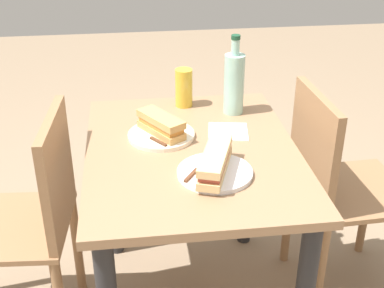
{
  "coord_description": "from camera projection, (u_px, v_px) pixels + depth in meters",
  "views": [
    {
      "loc": [
        -1.55,
        0.2,
        1.57
      ],
      "look_at": [
        0.0,
        0.0,
        0.74
      ],
      "focal_mm": 49.14,
      "sensor_mm": 36.0,
      "label": 1
    }
  ],
  "objects": [
    {
      "name": "knife_near",
      "position": [
        151.0,
        138.0,
        1.81
      ],
      "size": [
        0.15,
        0.12,
        0.01
      ],
      "color": "silver",
      "rests_on": "plate_near"
    },
    {
      "name": "beer_glass",
      "position": [
        184.0,
        88.0,
        2.06
      ],
      "size": [
        0.07,
        0.07,
        0.15
      ],
      "primitive_type": "cylinder",
      "color": "gold",
      "rests_on": "dining_table"
    },
    {
      "name": "baguette_sandwich_far",
      "position": [
        215.0,
        161.0,
        1.6
      ],
      "size": [
        0.26,
        0.15,
        0.07
      ],
      "color": "#DBB77A",
      "rests_on": "plate_far"
    },
    {
      "name": "dining_table",
      "position": [
        192.0,
        183.0,
        1.84
      ],
      "size": [
        0.91,
        0.71,
        0.72
      ],
      "color": "#997251",
      "rests_on": "ground"
    },
    {
      "name": "plate_near",
      "position": [
        161.0,
        135.0,
        1.85
      ],
      "size": [
        0.24,
        0.24,
        0.01
      ],
      "primitive_type": "cylinder",
      "color": "silver",
      "rests_on": "dining_table"
    },
    {
      "name": "plate_far",
      "position": [
        215.0,
        173.0,
        1.62
      ],
      "size": [
        0.24,
        0.24,
        0.01
      ],
      "primitive_type": "cylinder",
      "color": "white",
      "rests_on": "dining_table"
    },
    {
      "name": "knife_far",
      "position": [
        197.0,
        170.0,
        1.62
      ],
      "size": [
        0.16,
        0.11,
        0.01
      ],
      "color": "silver",
      "rests_on": "plate_far"
    },
    {
      "name": "paper_napkin",
      "position": [
        228.0,
        132.0,
        1.89
      ],
      "size": [
        0.16,
        0.16,
        0.0
      ],
      "primitive_type": "cube",
      "rotation": [
        0.0,
        0.0,
        -0.16
      ],
      "color": "white",
      "rests_on": "dining_table"
    },
    {
      "name": "baguette_sandwich_near",
      "position": [
        161.0,
        125.0,
        1.83
      ],
      "size": [
        0.2,
        0.17,
        0.07
      ],
      "color": "tan",
      "rests_on": "plate_near"
    },
    {
      "name": "chair_near",
      "position": [
        334.0,
        184.0,
        2.0
      ],
      "size": [
        0.42,
        0.42,
        0.87
      ],
      "color": "#936B47",
      "rests_on": "ground"
    },
    {
      "name": "chair_far",
      "position": [
        33.0,
        216.0,
        1.81
      ],
      "size": [
        0.43,
        0.43,
        0.87
      ],
      "color": "#936B47",
      "rests_on": "ground"
    },
    {
      "name": "water_bottle",
      "position": [
        234.0,
        82.0,
        1.99
      ],
      "size": [
        0.08,
        0.08,
        0.31
      ],
      "color": "#99C6B7",
      "rests_on": "dining_table"
    }
  ]
}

